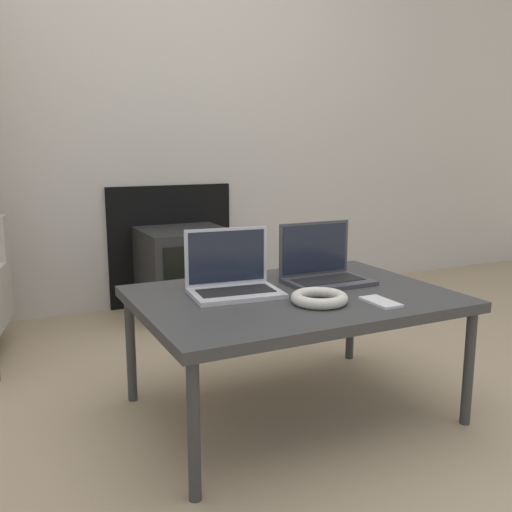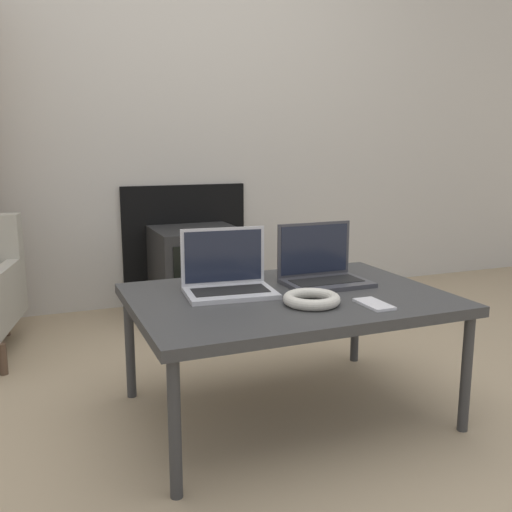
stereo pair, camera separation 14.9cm
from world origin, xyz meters
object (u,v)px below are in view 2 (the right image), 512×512
at_px(laptop_right, 322,270).
at_px(phone, 374,304).
at_px(tv, 197,271).
at_px(laptop_left, 228,279).
at_px(headphones, 312,299).

relative_size(laptop_right, phone, 2.11).
xyz_separation_m(phone, tv, (-0.14, 1.60, -0.21)).
bearing_deg(laptop_left, headphones, -45.48).
bearing_deg(laptop_right, phone, -88.75).
xyz_separation_m(laptop_right, headphones, (-0.18, -0.25, -0.03)).
height_order(laptop_left, laptop_right, same).
bearing_deg(tv, headphones, -91.76).
bearing_deg(headphones, tv, 88.24).
bearing_deg(laptop_left, tv, 84.38).
bearing_deg(laptop_right, laptop_left, 179.67).
relative_size(phone, tv, 0.30).
distance_m(phone, tv, 1.62).
distance_m(laptop_right, tv, 1.29).
bearing_deg(headphones, laptop_left, 128.87).
height_order(laptop_left, headphones, laptop_left).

